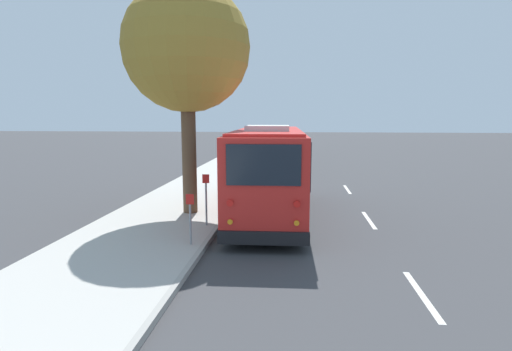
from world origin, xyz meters
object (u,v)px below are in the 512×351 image
(parked_sedan_navy, at_px, (277,155))
(parked_sedan_silver, at_px, (285,141))
(sign_post_far, at_px, (206,199))
(parked_sedan_gray, at_px, (272,163))
(sign_post_near, at_px, (190,219))
(street_tree, at_px, (187,40))
(parked_sedan_white, at_px, (283,144))
(parked_sedan_black, at_px, (281,148))
(shuttle_bus, at_px, (269,168))

(parked_sedan_navy, relative_size, parked_sedan_silver, 0.94)
(sign_post_far, bearing_deg, parked_sedan_silver, -2.32)
(parked_sedan_gray, height_order, sign_post_near, sign_post_near)
(sign_post_far, bearing_deg, street_tree, 28.25)
(street_tree, bearing_deg, parked_sedan_white, -4.59)
(parked_sedan_black, xyz_separation_m, sign_post_near, (-28.06, 1.41, 0.29))
(parked_sedan_gray, relative_size, parked_sedan_white, 1.06)
(parked_sedan_black, relative_size, sign_post_far, 2.71)
(shuttle_bus, distance_m, parked_sedan_silver, 36.43)
(parked_sedan_silver, height_order, street_tree, street_tree)
(parked_sedan_navy, height_order, parked_sedan_silver, parked_sedan_navy)
(parked_sedan_gray, distance_m, parked_sedan_black, 12.46)
(shuttle_bus, relative_size, parked_sedan_black, 1.93)
(shuttle_bus, height_order, sign_post_far, shuttle_bus)
(parked_sedan_white, bearing_deg, parked_sedan_black, 179.04)
(parked_sedan_white, distance_m, street_tree, 31.33)
(parked_sedan_silver, bearing_deg, parked_sedan_gray, 174.86)
(street_tree, xyz_separation_m, sign_post_near, (-3.79, -0.99, -5.37))
(street_tree, relative_size, sign_post_far, 5.26)
(parked_sedan_gray, relative_size, parked_sedan_silver, 1.06)
(parked_sedan_silver, bearing_deg, shuttle_bus, 175.90)
(parked_sedan_white, height_order, parked_sedan_silver, parked_sedan_silver)
(parked_sedan_gray, xyz_separation_m, sign_post_far, (-13.64, 1.32, 0.40))
(street_tree, bearing_deg, shuttle_bus, -86.22)
(parked_sedan_white, bearing_deg, sign_post_far, 177.06)
(parked_sedan_black, bearing_deg, parked_sedan_gray, 176.55)
(parked_sedan_navy, xyz_separation_m, sign_post_near, (-21.22, 1.36, 0.27))
(parked_sedan_gray, xyz_separation_m, street_tree, (-11.81, 2.31, 5.64))
(street_tree, bearing_deg, parked_sedan_black, -5.63)
(parked_sedan_silver, bearing_deg, sign_post_near, 173.19)
(shuttle_bus, height_order, parked_sedan_black, shuttle_bus)
(parked_sedan_silver, bearing_deg, sign_post_far, 173.08)
(parked_sedan_gray, height_order, sign_post_far, sign_post_far)
(street_tree, height_order, sign_post_near, street_tree)
(sign_post_near, bearing_deg, parked_sedan_gray, -4.84)
(shuttle_bus, distance_m, parked_sedan_gray, 11.69)
(parked_sedan_gray, bearing_deg, street_tree, 173.55)
(sign_post_near, bearing_deg, shuttle_bus, -25.25)
(parked_sedan_gray, bearing_deg, parked_sedan_black, 4.20)
(parked_sedan_white, bearing_deg, parked_sedan_navy, 179.15)
(shuttle_bus, xyz_separation_m, sign_post_near, (-3.98, 1.88, -0.91))
(parked_sedan_black, relative_size, street_tree, 0.51)
(parked_sedan_black, bearing_deg, parked_sedan_silver, -3.73)
(parked_sedan_black, height_order, sign_post_near, sign_post_near)
(parked_sedan_navy, bearing_deg, sign_post_near, 176.04)
(street_tree, height_order, sign_post_far, street_tree)
(shuttle_bus, relative_size, sign_post_far, 5.22)
(parked_sedan_black, relative_size, parked_sedan_silver, 1.01)
(parked_sedan_silver, height_order, sign_post_near, sign_post_near)
(parked_sedan_gray, distance_m, parked_sedan_navy, 5.62)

